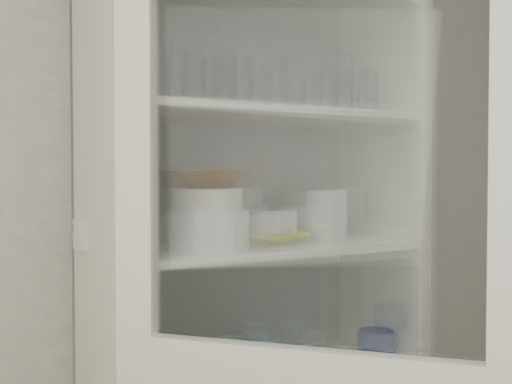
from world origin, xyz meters
TOP-DOWN VIEW (x-y plane):
  - wall_back at (0.00, 1.50)m, footprint 3.60×0.02m
  - pantry_cabinet at (0.20, 1.34)m, footprint 1.00×0.45m
  - tumbler_0 at (-0.21, 1.13)m, footprint 0.09×0.09m
  - tumbler_1 at (0.07, 1.14)m, footprint 0.08×0.08m
  - tumbler_2 at (0.02, 1.13)m, footprint 0.08×0.08m
  - tumbler_3 at (0.25, 1.15)m, footprint 0.07×0.07m
  - tumbler_4 at (0.41, 1.13)m, footprint 0.10×0.10m
  - tumbler_5 at (0.38, 1.16)m, footprint 0.09×0.09m
  - tumbler_6 at (0.54, 1.17)m, footprint 0.07×0.07m
  - tumbler_7 at (-0.05, 1.26)m, footprint 0.10×0.10m
  - tumbler_8 at (-0.02, 1.25)m, footprint 0.08×0.08m
  - tumbler_9 at (0.04, 1.24)m, footprint 0.07×0.07m
  - tumbler_10 at (0.26, 1.24)m, footprint 0.08×0.08m
  - goblet_0 at (-0.19, 1.35)m, footprint 0.08×0.08m
  - goblet_1 at (0.26, 1.35)m, footprint 0.07×0.07m
  - goblet_2 at (0.18, 1.40)m, footprint 0.07×0.07m
  - goblet_3 at (0.61, 1.38)m, footprint 0.09×0.09m
  - plate_stack_front at (-0.00, 1.19)m, footprint 0.23×0.23m
  - plate_stack_back at (-0.21, 1.39)m, footprint 0.22×0.22m
  - cream_bowl at (-0.00, 1.19)m, footprint 0.24×0.24m
  - terracotta_bowl at (-0.00, 1.19)m, footprint 0.28×0.28m
  - glass_platter at (0.26, 1.29)m, footprint 0.34×0.34m
  - yellow_trivet at (0.26, 1.29)m, footprint 0.21×0.21m
  - white_ramekin at (0.26, 1.29)m, footprint 0.21×0.21m
  - grey_bowl_stack at (0.46, 1.28)m, footprint 0.13×0.13m
  - mug_blue at (0.61, 1.20)m, footprint 0.16×0.16m
  - mug_teal at (0.25, 1.33)m, footprint 0.13×0.13m
  - mug_white at (0.25, 1.13)m, footprint 0.12×0.12m
  - teal_jar at (0.11, 1.30)m, footprint 0.09×0.09m
  - white_canister at (-0.19, 1.28)m, footprint 0.13×0.13m

SIDE VIEW (x-z plane):
  - mug_white at x=0.25m, z-range 0.86..0.95m
  - mug_teal at x=0.25m, z-range 0.86..0.95m
  - mug_blue at x=0.61m, z-range 0.86..0.96m
  - teal_jar at x=0.11m, z-range 0.86..0.96m
  - white_canister at x=-0.19m, z-range 0.86..0.98m
  - pantry_cabinet at x=0.20m, z-range -0.11..1.99m
  - glass_platter at x=0.26m, z-range 1.26..1.28m
  - yellow_trivet at x=0.26m, z-range 1.28..1.29m
  - wall_back at x=0.00m, z-range 0.00..2.60m
  - plate_stack_back at x=-0.21m, z-range 1.26..1.34m
  - plate_stack_front at x=0.00m, z-range 1.26..1.37m
  - white_ramekin at x=0.26m, z-range 1.29..1.36m
  - grey_bowl_stack at x=0.46m, z-range 1.26..1.42m
  - cream_bowl at x=0.00m, z-range 1.37..1.43m
  - terracotta_bowl at x=0.00m, z-range 1.43..1.48m
  - tumbler_6 at x=0.54m, z-range 1.66..1.79m
  - tumbler_1 at x=0.07m, z-range 1.66..1.79m
  - tumbler_2 at x=0.02m, z-range 1.66..1.80m
  - tumbler_9 at x=0.04m, z-range 1.66..1.80m
  - tumbler_3 at x=0.25m, z-range 1.66..1.80m
  - tumbler_5 at x=0.38m, z-range 1.66..1.80m
  - tumbler_8 at x=-0.02m, z-range 1.66..1.81m
  - tumbler_0 at x=-0.21m, z-range 1.66..1.81m
  - tumbler_10 at x=0.26m, z-range 1.66..1.81m
  - tumbler_7 at x=-0.05m, z-range 1.66..1.81m
  - tumbler_4 at x=0.41m, z-range 1.66..1.82m
  - goblet_1 at x=0.26m, z-range 1.66..1.82m
  - goblet_2 at x=0.18m, z-range 1.66..1.83m
  - goblet_0 at x=-0.19m, z-range 1.66..1.83m
  - goblet_3 at x=0.61m, z-range 1.66..1.85m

